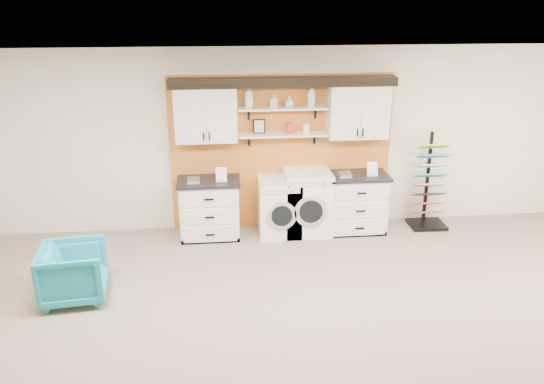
{
  "coord_description": "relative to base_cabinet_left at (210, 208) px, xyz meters",
  "views": [
    {
      "loc": [
        -0.94,
        -3.86,
        3.47
      ],
      "look_at": [
        -0.32,
        2.3,
        1.18
      ],
      "focal_mm": 35.0,
      "sensor_mm": 36.0,
      "label": 1
    }
  ],
  "objects": [
    {
      "name": "soap_bottle_b",
      "position": [
        1.0,
        0.16,
        1.58
      ],
      "size": [
        0.12,
        0.12,
        0.19
      ],
      "primitive_type": "imported",
      "rotation": [
        0.0,
        0.0,
        0.97
      ],
      "color": "silver",
      "rests_on": "shelf_upper"
    },
    {
      "name": "soap_bottle_c",
      "position": [
        1.22,
        0.16,
        1.57
      ],
      "size": [
        0.14,
        0.14,
        0.16
      ],
      "primitive_type": "imported",
      "rotation": [
        0.0,
        0.0,
        -0.16
      ],
      "color": "silver",
      "rests_on": "shelf_upper"
    },
    {
      "name": "dryer",
      "position": [
        1.5,
        -0.0,
        0.04
      ],
      "size": [
        0.71,
        0.71,
        0.99
      ],
      "color": "white",
      "rests_on": "floor"
    },
    {
      "name": "wall_back",
      "position": [
        1.13,
        0.36,
        0.94
      ],
      "size": [
        10.0,
        0.0,
        10.0
      ],
      "primitive_type": "plane",
      "rotation": [
        1.57,
        0.0,
        0.0
      ],
      "color": "silver",
      "rests_on": "floor"
    },
    {
      "name": "soap_bottle_a",
      "position": [
        0.63,
        0.16,
        1.66
      ],
      "size": [
        0.13,
        0.13,
        0.33
      ],
      "primitive_type": "imported",
      "rotation": [
        0.0,
        0.0,
        -1.6
      ],
      "color": "silver",
      "rests_on": "shelf_upper"
    },
    {
      "name": "canister_cream",
      "position": [
        1.48,
        0.16,
        1.16
      ],
      "size": [
        0.1,
        0.1,
        0.14
      ],
      "primitive_type": "cylinder",
      "color": "silver",
      "rests_on": "shelf_lower"
    },
    {
      "name": "shelf_upper",
      "position": [
        1.13,
        0.16,
        1.47
      ],
      "size": [
        1.32,
        0.28,
        0.03
      ],
      "primitive_type": "cube",
      "color": "silver",
      "rests_on": "wall_back"
    },
    {
      "name": "washer",
      "position": [
        1.06,
        -0.0,
        -0.01
      ],
      "size": [
        0.63,
        0.71,
        0.88
      ],
      "color": "white",
      "rests_on": "floor"
    },
    {
      "name": "upper_cabinet_right",
      "position": [
        2.26,
        0.15,
        1.42
      ],
      "size": [
        0.9,
        0.35,
        0.84
      ],
      "color": "silver",
      "rests_on": "wall_back"
    },
    {
      "name": "upper_cabinet_left",
      "position": [
        -0.0,
        0.15,
        1.42
      ],
      "size": [
        0.9,
        0.35,
        0.84
      ],
      "color": "silver",
      "rests_on": "wall_back"
    },
    {
      "name": "shelf_lower",
      "position": [
        1.13,
        0.16,
        1.07
      ],
      "size": [
        1.32,
        0.28,
        0.03
      ],
      "primitive_type": "cube",
      "color": "silver",
      "rests_on": "wall_back"
    },
    {
      "name": "armchair",
      "position": [
        -1.62,
        -1.64,
        -0.11
      ],
      "size": [
        0.83,
        0.81,
        0.69
      ],
      "primitive_type": "imported",
      "rotation": [
        0.0,
        0.0,
        1.67
      ],
      "color": "teal",
      "rests_on": "floor"
    },
    {
      "name": "picture_frame",
      "position": [
        0.78,
        0.21,
        1.2
      ],
      "size": [
        0.18,
        0.02,
        0.22
      ],
      "color": "black",
      "rests_on": "shelf_lower"
    },
    {
      "name": "soap_bottle_d",
      "position": [
        1.55,
        0.16,
        1.65
      ],
      "size": [
        0.13,
        0.13,
        0.33
      ],
      "primitive_type": "imported",
      "rotation": [
        0.0,
        0.0,
        -0.02
      ],
      "color": "silver",
      "rests_on": "shelf_upper"
    },
    {
      "name": "ceiling",
      "position": [
        1.13,
        -3.64,
        2.34
      ],
      "size": [
        10.0,
        10.0,
        0.0
      ],
      "primitive_type": "plane",
      "rotation": [
        3.14,
        0.0,
        0.0
      ],
      "color": "white",
      "rests_on": "wall_back"
    },
    {
      "name": "base_cabinet_right",
      "position": [
        2.26,
        -0.0,
        0.01
      ],
      "size": [
        0.94,
        0.66,
        0.92
      ],
      "color": "silver",
      "rests_on": "floor"
    },
    {
      "name": "base_cabinet_left",
      "position": [
        0.0,
        0.0,
        0.0
      ],
      "size": [
        0.93,
        0.66,
        0.91
      ],
      "color": "silver",
      "rests_on": "floor"
    },
    {
      "name": "crown_molding",
      "position": [
        1.13,
        0.17,
        1.87
      ],
      "size": [
        3.3,
        0.41,
        0.13
      ],
      "color": "black",
      "rests_on": "wall_back"
    },
    {
      "name": "canister_red",
      "position": [
        1.23,
        0.16,
        1.17
      ],
      "size": [
        0.11,
        0.11,
        0.16
      ],
      "primitive_type": "cylinder",
      "color": "red",
      "rests_on": "shelf_lower"
    },
    {
      "name": "sample_rack",
      "position": [
        3.45,
        0.03,
        0.04
      ],
      "size": [
        0.56,
        0.47,
        1.52
      ],
      "rotation": [
        0.0,
        0.0,
        -0.02
      ],
      "color": "black",
      "rests_on": "floor"
    },
    {
      "name": "accent_panel",
      "position": [
        1.13,
        0.32,
        0.74
      ],
      "size": [
        3.4,
        0.07,
        2.4
      ],
      "primitive_type": "cube",
      "color": "#C66921",
      "rests_on": "wall_back"
    }
  ]
}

